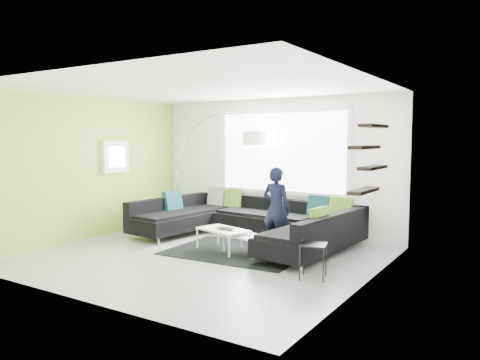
{
  "coord_description": "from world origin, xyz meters",
  "views": [
    {
      "loc": [
        4.64,
        -6.14,
        1.96
      ],
      "look_at": [
        0.17,
        0.9,
        1.23
      ],
      "focal_mm": 35.0,
      "sensor_mm": 36.0,
      "label": 1
    }
  ],
  "objects_px": {
    "sectional_sofa": "(242,223)",
    "coffee_table": "(235,241)",
    "laptop": "(224,229)",
    "person": "(276,208)",
    "arc_lamp": "(177,170)",
    "side_table": "(313,261)"
  },
  "relations": [
    {
      "from": "sectional_sofa",
      "to": "coffee_table",
      "type": "height_order",
      "value": "sectional_sofa"
    },
    {
      "from": "sectional_sofa",
      "to": "laptop",
      "type": "relative_size",
      "value": 10.48
    },
    {
      "from": "person",
      "to": "laptop",
      "type": "distance_m",
      "value": 1.02
    },
    {
      "from": "person",
      "to": "laptop",
      "type": "relative_size",
      "value": 3.68
    },
    {
      "from": "laptop",
      "to": "arc_lamp",
      "type": "bearing_deg",
      "value": 151.81
    },
    {
      "from": "coffee_table",
      "to": "arc_lamp",
      "type": "height_order",
      "value": "arc_lamp"
    },
    {
      "from": "laptop",
      "to": "coffee_table",
      "type": "bearing_deg",
      "value": 30.65
    },
    {
      "from": "sectional_sofa",
      "to": "coffee_table",
      "type": "distance_m",
      "value": 0.81
    },
    {
      "from": "side_table",
      "to": "laptop",
      "type": "distance_m",
      "value": 2.04
    },
    {
      "from": "side_table",
      "to": "laptop",
      "type": "height_order",
      "value": "side_table"
    },
    {
      "from": "laptop",
      "to": "person",
      "type": "bearing_deg",
      "value": 51.92
    },
    {
      "from": "coffee_table",
      "to": "laptop",
      "type": "xyz_separation_m",
      "value": [
        -0.17,
        -0.08,
        0.21
      ]
    },
    {
      "from": "side_table",
      "to": "person",
      "type": "height_order",
      "value": "person"
    },
    {
      "from": "sectional_sofa",
      "to": "person",
      "type": "relative_size",
      "value": 2.85
    },
    {
      "from": "arc_lamp",
      "to": "side_table",
      "type": "xyz_separation_m",
      "value": [
        4.32,
        -2.2,
        -1.02
      ]
    },
    {
      "from": "sectional_sofa",
      "to": "arc_lamp",
      "type": "xyz_separation_m",
      "value": [
        -2.25,
        0.78,
        0.89
      ]
    },
    {
      "from": "sectional_sofa",
      "to": "arc_lamp",
      "type": "bearing_deg",
      "value": 166.21
    },
    {
      "from": "sectional_sofa",
      "to": "coffee_table",
      "type": "bearing_deg",
      "value": -62.31
    },
    {
      "from": "coffee_table",
      "to": "person",
      "type": "relative_size",
      "value": 0.81
    },
    {
      "from": "coffee_table",
      "to": "laptop",
      "type": "bearing_deg",
      "value": -139.27
    },
    {
      "from": "side_table",
      "to": "person",
      "type": "relative_size",
      "value": 0.34
    },
    {
      "from": "coffee_table",
      "to": "laptop",
      "type": "height_order",
      "value": "laptop"
    }
  ]
}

